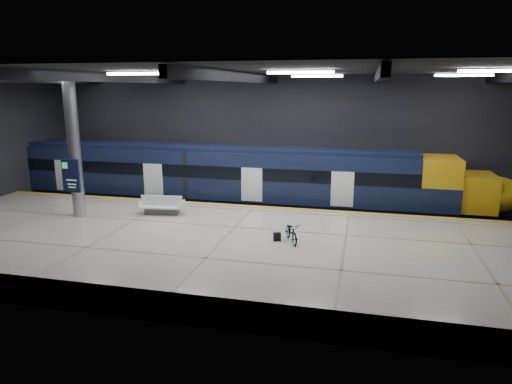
% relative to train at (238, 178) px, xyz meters
% --- Properties ---
extents(ground, '(30.00, 30.00, 0.00)m').
position_rel_train_xyz_m(ground, '(1.68, -5.50, -2.06)').
color(ground, black).
rests_on(ground, ground).
extents(room_shell, '(30.10, 16.10, 8.05)m').
position_rel_train_xyz_m(room_shell, '(1.68, -5.49, 3.66)').
color(room_shell, black).
rests_on(room_shell, ground).
extents(platform, '(30.00, 11.00, 1.10)m').
position_rel_train_xyz_m(platform, '(1.68, -8.00, -1.51)').
color(platform, '#C0B6A2').
rests_on(platform, ground).
extents(safety_strip, '(30.00, 0.40, 0.01)m').
position_rel_train_xyz_m(safety_strip, '(1.68, -2.75, -0.95)').
color(safety_strip, gold).
rests_on(safety_strip, platform).
extents(rails, '(30.00, 1.52, 0.16)m').
position_rel_train_xyz_m(rails, '(1.68, 0.00, -1.98)').
color(rails, gray).
rests_on(rails, ground).
extents(train, '(29.40, 2.84, 3.79)m').
position_rel_train_xyz_m(train, '(0.00, 0.00, 0.00)').
color(train, black).
rests_on(train, ground).
extents(bench, '(2.25, 1.15, 0.95)m').
position_rel_train_xyz_m(bench, '(-2.49, -5.24, -0.62)').
color(bench, '#595B60').
rests_on(bench, platform).
extents(bicycle, '(1.19, 1.73, 0.86)m').
position_rel_train_xyz_m(bicycle, '(4.52, -7.93, -0.53)').
color(bicycle, '#99999E').
rests_on(bicycle, platform).
extents(pannier_bag, '(0.35, 0.28, 0.35)m').
position_rel_train_xyz_m(pannier_bag, '(3.92, -7.93, -0.78)').
color(pannier_bag, black).
rests_on(pannier_bag, platform).
extents(info_column, '(0.90, 0.78, 6.90)m').
position_rel_train_xyz_m(info_column, '(-6.32, -6.52, 2.40)').
color(info_column, '#9EA0A5').
rests_on(info_column, platform).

